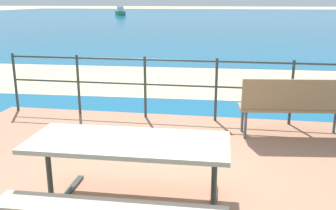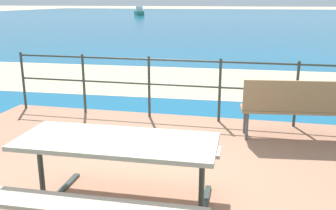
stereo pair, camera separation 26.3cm
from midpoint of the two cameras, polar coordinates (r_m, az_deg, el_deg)
ground_plane at (r=4.24m, az=-4.59°, el=-12.53°), size 240.00×240.00×0.00m
patio_paving at (r=4.22m, az=-4.60°, el=-12.17°), size 6.40×5.20×0.06m
sea_water at (r=43.67m, az=8.53°, el=12.74°), size 90.00×90.00×0.01m
beach_strip at (r=9.63m, az=3.74°, el=3.60°), size 54.10×5.77×0.01m
picnic_table at (r=3.36m, az=-8.21°, el=-8.15°), size 1.76×1.51×0.77m
park_bench at (r=5.62m, az=17.24°, el=0.31°), size 1.57×0.60×0.88m
railing_fence at (r=6.23m, az=0.63°, el=3.64°), size 5.94×0.04×1.04m
boat_near at (r=52.91m, az=-7.36°, el=13.68°), size 2.15×3.51×1.17m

